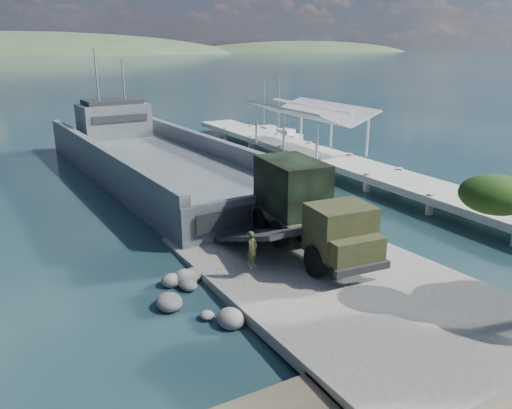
% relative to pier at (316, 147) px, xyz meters
% --- Properties ---
extents(ground, '(1400.00, 1400.00, 0.00)m').
position_rel_pier_xyz_m(ground, '(-13.00, -18.77, -1.60)').
color(ground, '#193D3D').
rests_on(ground, ground).
extents(boat_ramp, '(10.00, 18.00, 0.50)m').
position_rel_pier_xyz_m(boat_ramp, '(-13.00, -19.77, -1.35)').
color(boat_ramp, slate).
rests_on(boat_ramp, ground).
extents(shoreline_rocks, '(3.20, 5.60, 0.90)m').
position_rel_pier_xyz_m(shoreline_rocks, '(-19.20, -18.27, -1.60)').
color(shoreline_rocks, slate).
rests_on(shoreline_rocks, ground).
extents(distant_headlands, '(1000.00, 240.00, 48.00)m').
position_rel_pier_xyz_m(distant_headlands, '(37.00, 541.23, -1.60)').
color(distant_headlands, '#395132').
rests_on(distant_headlands, ground).
extents(pier, '(6.40, 44.00, 6.10)m').
position_rel_pier_xyz_m(pier, '(0.00, 0.00, 0.00)').
color(pier, '#A09E96').
rests_on(pier, ground).
extents(landing_craft, '(11.17, 37.29, 10.95)m').
position_rel_pier_xyz_m(landing_craft, '(-13.84, 2.70, -0.70)').
color(landing_craft, '#474E54').
rests_on(landing_craft, ground).
extents(military_truck, '(3.61, 9.20, 4.17)m').
position_rel_pier_xyz_m(military_truck, '(-12.18, -16.23, 0.97)').
color(military_truck, black).
rests_on(military_truck, boat_ramp).
extents(soldier, '(0.75, 0.67, 1.71)m').
position_rel_pier_xyz_m(soldier, '(-16.20, -17.93, -0.24)').
color(soldier, '#1F331C').
rests_on(soldier, boat_ramp).
extents(sailboat_near, '(3.38, 6.03, 7.06)m').
position_rel_pier_xyz_m(sailboat_near, '(3.98, 12.59, -1.22)').
color(sailboat_near, silver).
rests_on(sailboat_near, ground).
extents(sailboat_far, '(1.94, 5.91, 7.12)m').
position_rel_pier_xyz_m(sailboat_far, '(3.71, 15.50, -1.22)').
color(sailboat_far, silver).
rests_on(sailboat_far, ground).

